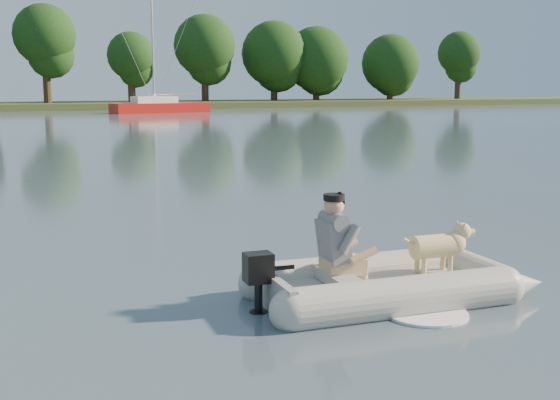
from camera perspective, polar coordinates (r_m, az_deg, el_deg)
name	(u,v)px	position (r m, az deg, el deg)	size (l,w,h in m)	color
water	(329,306)	(7.09, 4.01, -8.63)	(160.00, 160.00, 0.00)	slate
shore_bank	(3,107)	(68.04, -21.61, 7.05)	(160.00, 12.00, 0.70)	#47512D
treeline	(92,50)	(67.99, -15.05, 11.66)	(93.37, 7.35, 9.27)	#332316
dinghy	(390,250)	(7.33, 8.92, -4.05)	(3.97, 2.60, 1.20)	gray
man	(335,238)	(7.07, 4.50, -3.08)	(0.62, 0.53, 0.93)	slate
dog	(434,250)	(7.66, 12.41, -4.01)	(0.80, 0.29, 0.53)	#D2B579
outboard_motor	(258,285)	(6.83, -1.77, -6.96)	(0.36, 0.25, 0.68)	black
sailboat	(159,107)	(57.19, -9.79, 7.47)	(7.95, 3.33, 10.61)	#A61713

